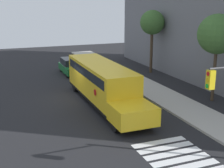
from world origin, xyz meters
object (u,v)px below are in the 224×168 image
object	(u,v)px
school_bus	(102,81)
parked_car	(71,66)
tree_far_sidewalk	(217,34)
tree_near_sidewalk	(152,23)

from	to	relation	value
school_bus	parked_car	size ratio (longest dim) A/B	2.57
tree_far_sidewalk	tree_near_sidewalk	bearing A→B (deg)	178.42
tree_near_sidewalk	tree_far_sidewalk	distance (m)	10.55
school_bus	parked_car	bearing A→B (deg)	178.65
parked_car	tree_near_sidewalk	distance (m)	9.70
parked_car	tree_near_sidewalk	size ratio (longest dim) A/B	0.69
tree_near_sidewalk	tree_far_sidewalk	xyz separation A→B (m)	(10.55, -0.29, -0.15)
parked_car	tree_far_sidewalk	size ratio (longest dim) A/B	0.68
parked_car	tree_far_sidewalk	world-z (taller)	tree_far_sidewalk
school_bus	parked_car	world-z (taller)	school_bus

